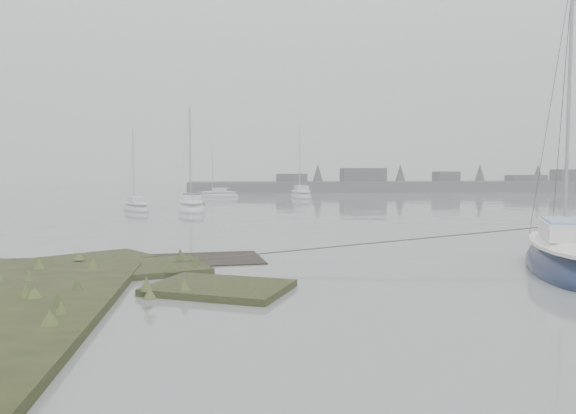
# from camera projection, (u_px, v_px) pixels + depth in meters

# --- Properties ---
(ground) EXTENTS (160.00, 160.00, 0.00)m
(ground) POSITION_uv_depth(u_px,v_px,m) (215.00, 209.00, 44.92)
(ground) COLOR slate
(ground) RESTS_ON ground
(far_shoreline) EXTENTS (60.00, 8.00, 4.15)m
(far_shoreline) POSITION_uv_depth(u_px,v_px,m) (408.00, 185.00, 79.58)
(far_shoreline) COLOR #4C4F51
(far_shoreline) RESTS_ON ground
(sailboat_main) EXTENTS (5.28, 7.82, 10.54)m
(sailboat_main) POSITION_uv_depth(u_px,v_px,m) (569.00, 260.00, 17.75)
(sailboat_main) COLOR #0F1937
(sailboat_main) RESTS_ON ground
(sailboat_white) EXTENTS (2.65, 6.25, 8.57)m
(sailboat_white) POSITION_uv_depth(u_px,v_px,m) (191.00, 207.00, 42.80)
(sailboat_white) COLOR white
(sailboat_white) RESTS_ON ground
(sailboat_far_a) EXTENTS (3.32, 5.11, 6.86)m
(sailboat_far_a) POSITION_uv_depth(u_px,v_px,m) (136.00, 208.00, 43.03)
(sailboat_far_a) COLOR #A6ACB0
(sailboat_far_a) RESTS_ON ground
(sailboat_far_b) EXTENTS (2.35, 6.21, 8.62)m
(sailboat_far_b) POSITION_uv_depth(u_px,v_px,m) (301.00, 195.00, 61.75)
(sailboat_far_b) COLOR #B5BBC1
(sailboat_far_b) RESTS_ON ground
(sailboat_far_c) EXTENTS (4.66, 1.56, 6.56)m
(sailboat_far_c) POSITION_uv_depth(u_px,v_px,m) (218.00, 195.00, 63.62)
(sailboat_far_c) COLOR #A7ACB0
(sailboat_far_c) RESTS_ON ground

